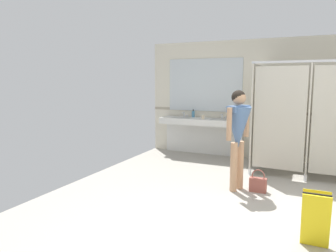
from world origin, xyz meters
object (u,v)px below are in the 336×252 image
Objects in this scene: person_standing at (238,128)px; soap_dispenser at (193,114)px; paper_cup at (203,117)px; handbag at (258,184)px; wet_floor_sign at (316,219)px.

person_standing reaches higher than soap_dispenser.
soap_dispenser is at bearing 140.41° from paper_cup.
soap_dispenser is at bearing 131.16° from handbag.
person_standing is at bearing -172.40° from handbag.
soap_dispenser is 2.00× the size of paper_cup.
soap_dispenser is (-1.89, 2.16, 0.83)m from handbag.
person_standing reaches higher than wet_floor_sign.
wet_floor_sign reaches higher than handbag.
paper_cup reaches higher than handbag.
person_standing reaches higher than handbag.
person_standing is at bearing 129.02° from wet_floor_sign.
person_standing is 2.28m from paper_cup.
soap_dispenser reaches higher than paper_cup.
wet_floor_sign is at bearing -53.24° from soap_dispenser.
handbag is at bearing 119.19° from wet_floor_sign.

